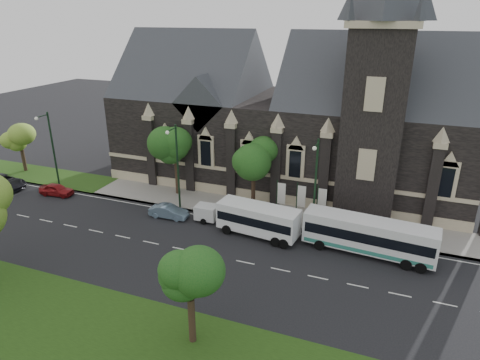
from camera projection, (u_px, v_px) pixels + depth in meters
The scene contains 19 objects.
ground at pixel (181, 249), 36.68m from camera, with size 160.00×160.00×0.00m, color black.
sidewalk at pixel (223, 205), 44.90m from camera, with size 80.00×5.00×0.15m, color gray.
museum at pixel (295, 116), 48.29m from camera, with size 40.00×17.70×29.90m.
tree_park_east at pixel (194, 277), 24.83m from camera, with size 3.40×3.40×6.28m.
tree_walk_right at pixel (256, 154), 42.78m from camera, with size 4.08×4.08×7.80m.
tree_walk_left at pixel (178, 145), 45.80m from camera, with size 3.91×3.91×7.64m.
tree_walk_far at pixel (21, 137), 53.07m from camera, with size 3.40×3.40×6.28m.
street_lamp_near at pixel (315, 181), 37.64m from camera, with size 0.36×1.88×9.00m.
street_lamp_mid at pixel (177, 163), 42.29m from camera, with size 0.36×1.88×9.00m.
street_lamp_far at pixel (51, 146), 47.61m from camera, with size 0.36×1.88×9.00m.
banner_flag_left at pixel (280, 195), 41.53m from camera, with size 0.90×0.10×4.00m.
banner_flag_center at pixel (300, 198), 40.87m from camera, with size 0.90×0.10×4.00m.
banner_flag_right at pixel (320, 201), 40.20m from camera, with size 0.90×0.10×4.00m.
tour_coach at pixel (369, 236), 35.33m from camera, with size 11.00×3.30×3.16m.
shuttle_bus at pixel (258, 219), 38.39m from camera, with size 7.75×3.37×2.90m.
box_trailer at pixel (207, 212), 41.34m from camera, with size 3.06×1.80×1.63m.
sedan at pixel (169, 212), 42.11m from camera, with size 1.38×3.96×1.30m, color slate.
car_far_red at pixel (56, 190), 47.34m from camera, with size 1.56×3.87×1.32m, color maroon.
car_far_black at pixel (4, 182), 49.14m from camera, with size 2.63×5.70×1.58m, color black.
Camera 1 is at (16.22, -27.96, 19.05)m, focal length 31.60 mm.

